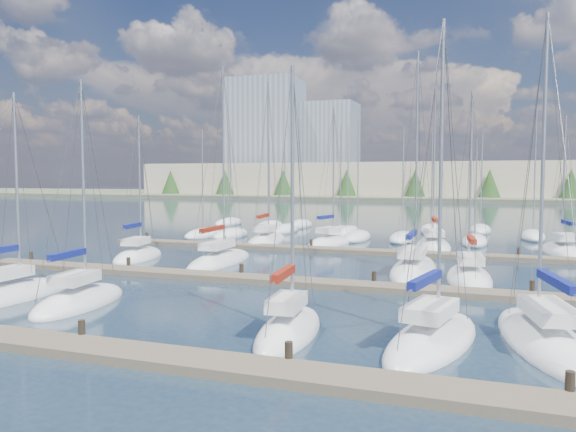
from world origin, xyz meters
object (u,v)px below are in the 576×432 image
(sailboat_n, at_px, (266,240))
(sailboat_o, at_px, (330,242))
(sailboat_e, at_px, (433,340))
(sailboat_q, at_px, (564,251))
(sailboat_d, at_px, (289,331))
(sailboat_i, at_px, (220,261))
(sailboat_c, at_px, (79,301))
(sailboat_b, at_px, (10,296))
(sailboat_h, at_px, (138,256))
(sailboat_k, at_px, (413,269))
(sailboat_f, at_px, (544,340))
(sailboat_l, at_px, (469,278))
(sailboat_p, at_px, (433,246))

(sailboat_n, distance_m, sailboat_o, 6.04)
(sailboat_e, xyz_separation_m, sailboat_q, (7.46, 28.31, -0.01))
(sailboat_q, bearing_deg, sailboat_d, -120.39)
(sailboat_q, relative_size, sailboat_i, 0.80)
(sailboat_c, bearing_deg, sailboat_i, 81.22)
(sailboat_n, height_order, sailboat_b, sailboat_n)
(sailboat_b, bearing_deg, sailboat_h, 99.93)
(sailboat_k, height_order, sailboat_i, sailboat_k)
(sailboat_f, xyz_separation_m, sailboat_b, (-24.16, -0.67, -0.01))
(sailboat_b, bearing_deg, sailboat_q, 45.99)
(sailboat_d, bearing_deg, sailboat_i, 119.69)
(sailboat_b, distance_m, sailboat_h, 13.98)
(sailboat_n, relative_size, sailboat_i, 1.08)
(sailboat_b, relative_size, sailboat_i, 0.76)
(sailboat_d, bearing_deg, sailboat_l, 61.64)
(sailboat_h, height_order, sailboat_c, sailboat_c)
(sailboat_e, height_order, sailboat_h, sailboat_e)
(sailboat_l, distance_m, sailboat_k, 3.95)
(sailboat_b, distance_m, sailboat_i, 14.62)
(sailboat_l, distance_m, sailboat_p, 15.15)
(sailboat_b, relative_size, sailboat_k, 0.74)
(sailboat_p, distance_m, sailboat_h, 24.26)
(sailboat_e, distance_m, sailboat_k, 15.68)
(sailboat_p, bearing_deg, sailboat_l, -86.00)
(sailboat_o, bearing_deg, sailboat_d, -64.66)
(sailboat_b, distance_m, sailboat_e, 20.40)
(sailboat_h, bearing_deg, sailboat_q, 14.33)
(sailboat_b, bearing_deg, sailboat_p, 58.34)
(sailboat_f, distance_m, sailboat_i, 23.63)
(sailboat_f, distance_m, sailboat_q, 27.22)
(sailboat_b, bearing_deg, sailboat_c, 2.91)
(sailboat_i, bearing_deg, sailboat_l, -5.39)
(sailboat_k, height_order, sailboat_d, sailboat_k)
(sailboat_f, distance_m, sailboat_l, 12.52)
(sailboat_h, distance_m, sailboat_o, 17.18)
(sailboat_h, relative_size, sailboat_k, 0.76)
(sailboat_c, height_order, sailboat_o, sailboat_o)
(sailboat_k, distance_m, sailboat_q, 16.33)
(sailboat_f, height_order, sailboat_h, sailboat_f)
(sailboat_q, bearing_deg, sailboat_k, -134.74)
(sailboat_h, height_order, sailboat_o, sailboat_o)
(sailboat_h, distance_m, sailboat_q, 33.00)
(sailboat_o, height_order, sailboat_d, sailboat_o)
(sailboat_f, distance_m, sailboat_k, 15.49)
(sailboat_n, height_order, sailboat_c, sailboat_n)
(sailboat_d, bearing_deg, sailboat_h, 133.65)
(sailboat_n, bearing_deg, sailboat_d, -72.73)
(sailboat_o, bearing_deg, sailboat_f, -46.91)
(sailboat_d, relative_size, sailboat_i, 0.76)
(sailboat_l, bearing_deg, sailboat_o, 124.46)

